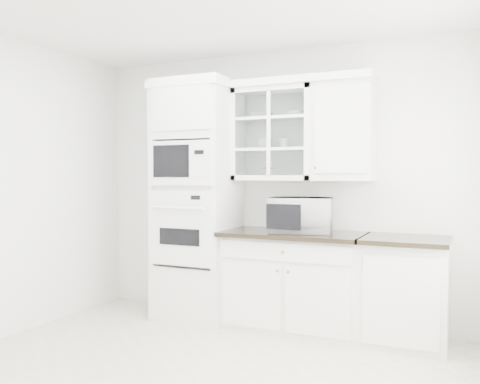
% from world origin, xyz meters
% --- Properties ---
extents(ground, '(4.00, 3.50, 0.01)m').
position_xyz_m(ground, '(0.00, 0.00, 0.01)').
color(ground, '#BDB8A1').
rests_on(ground, ground).
extents(room_shell, '(4.00, 3.50, 2.70)m').
position_xyz_m(room_shell, '(0.00, 0.43, 1.78)').
color(room_shell, white).
rests_on(room_shell, ground).
extents(oven_column, '(0.76, 0.68, 2.40)m').
position_xyz_m(oven_column, '(-0.75, 1.42, 1.20)').
color(oven_column, white).
rests_on(oven_column, ground).
extents(base_cabinet_run, '(1.32, 0.67, 0.92)m').
position_xyz_m(base_cabinet_run, '(0.28, 1.45, 0.46)').
color(base_cabinet_run, white).
rests_on(base_cabinet_run, ground).
extents(extra_base_cabinet, '(0.72, 0.67, 0.92)m').
position_xyz_m(extra_base_cabinet, '(1.28, 1.45, 0.46)').
color(extra_base_cabinet, white).
rests_on(extra_base_cabinet, ground).
extents(upper_cabinet_glass, '(0.80, 0.33, 0.90)m').
position_xyz_m(upper_cabinet_glass, '(0.03, 1.58, 1.85)').
color(upper_cabinet_glass, white).
rests_on(upper_cabinet_glass, room_shell).
extents(upper_cabinet_solid, '(0.55, 0.33, 0.90)m').
position_xyz_m(upper_cabinet_solid, '(0.71, 1.58, 1.85)').
color(upper_cabinet_solid, white).
rests_on(upper_cabinet_solid, room_shell).
extents(crown_molding, '(2.14, 0.38, 0.07)m').
position_xyz_m(crown_molding, '(-0.07, 1.56, 2.33)').
color(crown_molding, white).
rests_on(crown_molding, room_shell).
extents(countertop_microwave, '(0.64, 0.56, 0.32)m').
position_xyz_m(countertop_microwave, '(0.35, 1.43, 1.08)').
color(countertop_microwave, white).
rests_on(countertop_microwave, base_cabinet_run).
extents(bowl_a, '(0.26, 0.26, 0.06)m').
position_xyz_m(bowl_a, '(-0.12, 1.59, 2.04)').
color(bowl_a, white).
rests_on(bowl_a, upper_cabinet_glass).
extents(bowl_b, '(0.18, 0.18, 0.06)m').
position_xyz_m(bowl_b, '(0.23, 1.58, 2.04)').
color(bowl_b, white).
rests_on(bowl_b, upper_cabinet_glass).
extents(cup_a, '(0.16, 0.16, 0.10)m').
position_xyz_m(cup_a, '(-0.09, 1.60, 1.76)').
color(cup_a, white).
rests_on(cup_a, upper_cabinet_glass).
extents(cup_b, '(0.12, 0.12, 0.10)m').
position_xyz_m(cup_b, '(0.12, 1.59, 1.76)').
color(cup_b, white).
rests_on(cup_b, upper_cabinet_glass).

